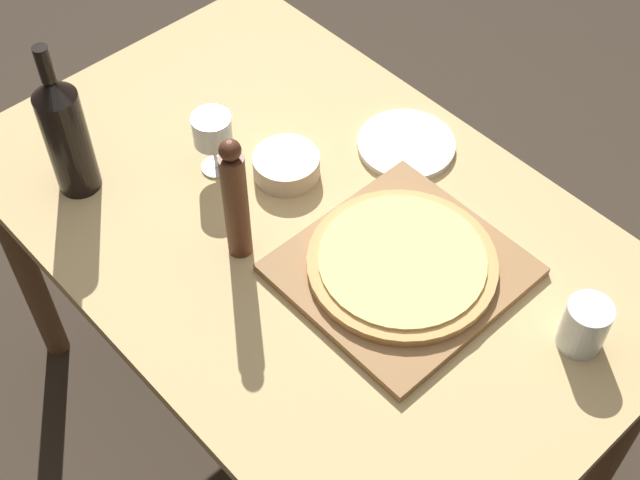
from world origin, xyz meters
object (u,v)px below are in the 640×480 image
Objects in this scene: pepper_mill at (235,201)px; pizza at (402,263)px; small_bowl at (286,165)px; wine_bottle at (66,133)px; wine_glass at (212,132)px.

pizza is at bearing -53.11° from pepper_mill.
wine_bottle is at bearing 141.28° from small_bowl.
pizza is 2.58× the size of small_bowl.
pizza is 0.32m from pepper_mill.
wine_bottle is 0.37m from pepper_mill.
pepper_mill reaches higher than small_bowl.
wine_bottle is at bearing 110.49° from pepper_mill.
wine_glass is at bearing -33.22° from wine_bottle.
pepper_mill is (0.13, -0.34, -0.00)m from wine_bottle.
pizza is at bearing -91.76° from small_bowl.
wine_bottle reaches higher than pizza.
pepper_mill is 2.03× the size of wine_glass.
wine_glass is 1.03× the size of small_bowl.
wine_glass is (0.10, 0.19, -0.03)m from pepper_mill.
wine_bottle is at bearing 117.88° from pizza.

